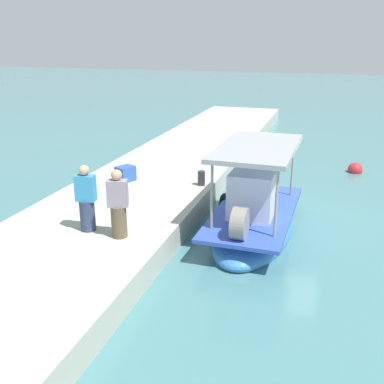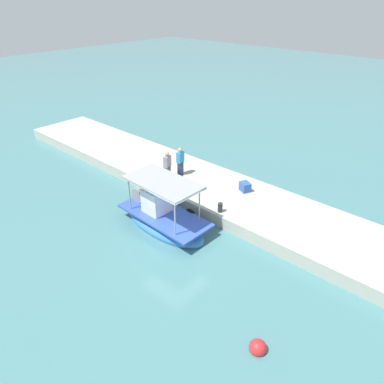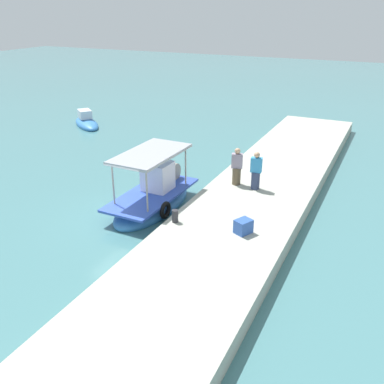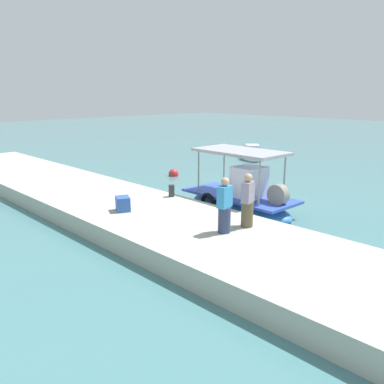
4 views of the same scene
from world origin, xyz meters
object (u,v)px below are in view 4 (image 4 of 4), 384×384
object	(u,v)px
mooring_bollard	(172,191)
main_fishing_boat	(241,200)
moored_boat_mid	(251,156)
cargo_crate	(123,204)
marker_buoy	(174,174)
fisherman_by_crate	(225,208)
fisherman_near_bollard	(247,203)

from	to	relation	value
mooring_bollard	main_fishing_boat	bearing A→B (deg)	47.05
moored_boat_mid	cargo_crate	bearing A→B (deg)	-67.82
mooring_bollard	cargo_crate	bearing A→B (deg)	-83.43
marker_buoy	moored_boat_mid	world-z (taller)	moored_boat_mid
cargo_crate	moored_boat_mid	bearing A→B (deg)	112.18
main_fishing_boat	moored_boat_mid	xyz separation A→B (m)	(-8.14, 11.31, -0.26)
fisherman_by_crate	mooring_bollard	world-z (taller)	fisherman_by_crate
cargo_crate	marker_buoy	size ratio (longest dim) A/B	0.98
main_fishing_boat	fisherman_near_bollard	bearing A→B (deg)	-48.22
marker_buoy	cargo_crate	bearing A→B (deg)	-52.58
fisherman_near_bollard	mooring_bollard	world-z (taller)	fisherman_near_bollard
fisherman_near_bollard	moored_boat_mid	xyz separation A→B (m)	(-10.69, 14.16, -1.22)
fisherman_near_bollard	moored_boat_mid	distance (m)	17.79
cargo_crate	marker_buoy	distance (m)	9.58
fisherman_by_crate	mooring_bollard	size ratio (longest dim) A/B	3.51
fisherman_near_bollard	fisherman_by_crate	size ratio (longest dim) A/B	1.00
main_fishing_boat	fisherman_by_crate	bearing A→B (deg)	-57.46
mooring_bollard	cargo_crate	xyz separation A→B (m)	(0.30, -2.58, 0.01)
fisherman_near_bollard	cargo_crate	distance (m)	4.59
mooring_bollard	marker_buoy	bearing A→B (deg)	137.75
fisherman_near_bollard	moored_boat_mid	bearing A→B (deg)	127.06
fisherman_by_crate	cargo_crate	world-z (taller)	fisherman_by_crate
marker_buoy	moored_boat_mid	size ratio (longest dim) A/B	0.15
cargo_crate	main_fishing_boat	bearing A→B (deg)	70.66
fisherman_near_bollard	main_fishing_boat	bearing A→B (deg)	131.78
cargo_crate	fisherman_by_crate	bearing A→B (deg)	12.13
cargo_crate	moored_boat_mid	xyz separation A→B (m)	(-6.51, 15.96, -0.70)
marker_buoy	moored_boat_mid	xyz separation A→B (m)	(-0.71, 8.38, 0.10)
main_fishing_boat	marker_buoy	size ratio (longest dim) A/B	8.59
main_fishing_boat	cargo_crate	bearing A→B (deg)	-109.34
fisherman_by_crate	cargo_crate	xyz separation A→B (m)	(-4.05, -0.87, -0.51)
cargo_crate	mooring_bollard	bearing A→B (deg)	96.57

